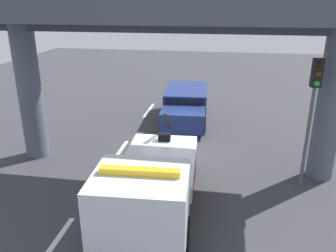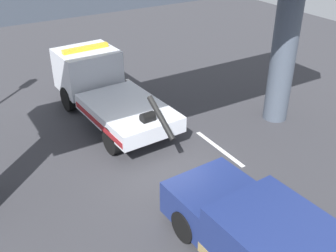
{
  "view_description": "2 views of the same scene",
  "coord_description": "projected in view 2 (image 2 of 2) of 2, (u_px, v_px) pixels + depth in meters",
  "views": [
    {
      "loc": [
        12.82,
        1.95,
        6.23
      ],
      "look_at": [
        0.08,
        -0.17,
        1.39
      ],
      "focal_mm": 36.8,
      "sensor_mm": 36.0,
      "label": 1
    },
    {
      "loc": [
        -9.13,
        5.3,
        7.5
      ],
      "look_at": [
        0.09,
        -0.29,
        1.44
      ],
      "focal_mm": 42.77,
      "sensor_mm": 36.0,
      "label": 2
    }
  ],
  "objects": [
    {
      "name": "tow_truck_white",
      "position": [
        103.0,
        87.0,
        15.57
      ],
      "size": [
        7.3,
        2.67,
        2.46
      ],
      "color": "silver",
      "rests_on": "ground"
    },
    {
      "name": "towed_van_green",
      "position": [
        269.0,
        246.0,
        8.95
      ],
      "size": [
        5.3,
        2.44,
        1.58
      ],
      "color": "navy",
      "rests_on": "ground"
    },
    {
      "name": "ground_plane",
      "position": [
        162.0,
        170.0,
        12.9
      ],
      "size": [
        60.0,
        40.0,
        0.1
      ],
      "primitive_type": "cube",
      "color": "#38383D"
    },
    {
      "name": "lane_stripe_mid",
      "position": [
        219.0,
        148.0,
        13.92
      ],
      "size": [
        2.6,
        0.16,
        0.01
      ],
      "primitive_type": "cube",
      "color": "silver",
      "rests_on": "ground"
    },
    {
      "name": "lane_stripe_east",
      "position": [
        139.0,
        88.0,
        18.4
      ],
      "size": [
        2.6,
        0.16,
        0.01
      ],
      "primitive_type": "cube",
      "color": "silver",
      "rests_on": "ground"
    }
  ]
}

